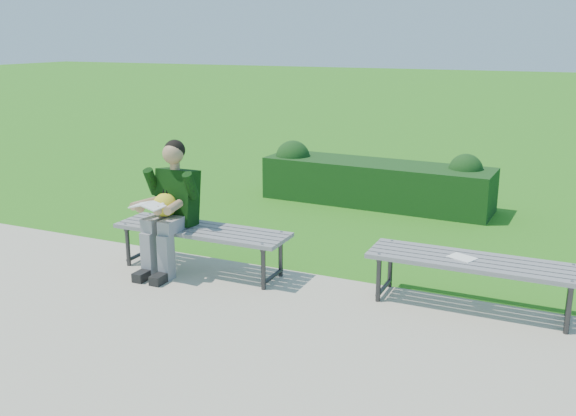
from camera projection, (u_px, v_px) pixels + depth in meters
name	position (u px, v px, depth m)	size (l,w,h in m)	color
ground	(268.00, 268.00, 6.62)	(80.00, 80.00, 0.00)	#377021
walkway	(170.00, 338.00, 5.08)	(30.00, 3.50, 0.02)	#ADA691
hedge	(374.00, 181.00, 9.06)	(3.25, 0.94, 0.83)	#0F3513
bench_left	(202.00, 233.00, 6.40)	(1.80, 0.50, 0.46)	gray
bench_right	(473.00, 265.00, 5.51)	(1.80, 0.50, 0.46)	gray
seated_boy	(170.00, 203.00, 6.36)	(0.56, 0.76, 1.31)	slate
paper_sheet	(462.00, 258.00, 5.53)	(0.27, 0.23, 0.01)	white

